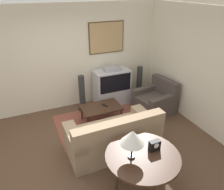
# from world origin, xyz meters

# --- Properties ---
(ground_plane) EXTENTS (12.00, 12.00, 0.00)m
(ground_plane) POSITION_xyz_m (0.00, 0.00, 0.00)
(ground_plane) COLOR brown
(wall_back) EXTENTS (12.00, 0.10, 2.70)m
(wall_back) POSITION_xyz_m (0.02, 2.13, 1.36)
(wall_back) COLOR beige
(wall_back) RESTS_ON ground_plane
(wall_right) EXTENTS (0.06, 12.00, 2.70)m
(wall_right) POSITION_xyz_m (2.63, 0.00, 1.35)
(wall_right) COLOR beige
(wall_right) RESTS_ON ground_plane
(area_rug) EXTENTS (2.18, 1.56, 0.01)m
(area_rug) POSITION_xyz_m (0.55, 0.91, 0.01)
(area_rug) COLOR brown
(area_rug) RESTS_ON ground_plane
(tv) EXTENTS (0.96, 0.53, 1.09)m
(tv) POSITION_xyz_m (1.17, 1.74, 0.51)
(tv) COLOR #B7B7BC
(tv) RESTS_ON ground_plane
(couch) EXTENTS (1.82, 0.94, 0.89)m
(couch) POSITION_xyz_m (0.40, -0.11, 0.32)
(couch) COLOR #9E8466
(couch) RESTS_ON ground_plane
(armchair) EXTENTS (1.00, 0.98, 0.86)m
(armchair) POSITION_xyz_m (2.05, 0.89, 0.29)
(armchair) COLOR #473D38
(armchair) RESTS_ON ground_plane
(coffee_table) EXTENTS (0.94, 0.62, 0.41)m
(coffee_table) POSITION_xyz_m (0.56, 0.99, 0.36)
(coffee_table) COLOR #3D2619
(coffee_table) RESTS_ON ground_plane
(console_table) EXTENTS (1.15, 1.15, 0.72)m
(console_table) POSITION_xyz_m (0.41, -1.17, 0.66)
(console_table) COLOR #3D2619
(console_table) RESTS_ON ground_plane
(table_lamp) EXTENTS (0.37, 0.37, 0.48)m
(table_lamp) POSITION_xyz_m (0.23, -1.13, 1.09)
(table_lamp) COLOR black
(table_lamp) RESTS_ON console_table
(mantel_clock) EXTENTS (0.18, 0.10, 0.17)m
(mantel_clock) POSITION_xyz_m (0.64, -1.13, 0.81)
(mantel_clock) COLOR black
(mantel_clock) RESTS_ON console_table
(remote) EXTENTS (0.10, 0.16, 0.02)m
(remote) POSITION_xyz_m (0.66, 1.01, 0.42)
(remote) COLOR black
(remote) RESTS_ON coffee_table
(speaker_tower_left) EXTENTS (0.27, 0.27, 0.99)m
(speaker_tower_left) POSITION_xyz_m (0.30, 1.72, 0.47)
(speaker_tower_left) COLOR black
(speaker_tower_left) RESTS_ON ground_plane
(speaker_tower_right) EXTENTS (0.27, 0.27, 0.99)m
(speaker_tower_right) POSITION_xyz_m (2.03, 1.72, 0.47)
(speaker_tower_right) COLOR black
(speaker_tower_right) RESTS_ON ground_plane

